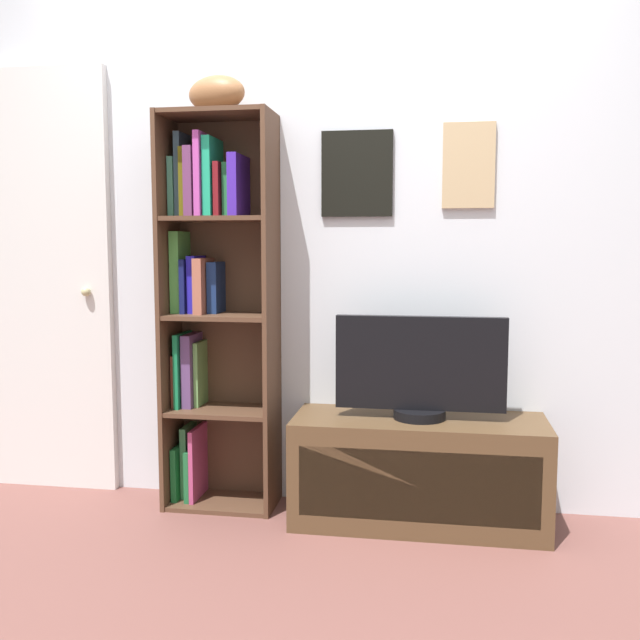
% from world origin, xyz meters
% --- Properties ---
extents(ground, '(5.20, 5.20, 0.04)m').
position_xyz_m(ground, '(0.00, 0.00, -0.02)').
color(ground, brown).
extents(back_wall, '(4.80, 0.08, 2.46)m').
position_xyz_m(back_wall, '(0.00, 1.13, 1.23)').
color(back_wall, silver).
rests_on(back_wall, ground).
extents(bookshelf, '(0.50, 0.28, 1.76)m').
position_xyz_m(bookshelf, '(-0.44, 0.99, 0.95)').
color(bookshelf, '#4F3423').
rests_on(bookshelf, ground).
extents(football, '(0.31, 0.23, 0.15)m').
position_xyz_m(football, '(-0.39, 0.96, 1.84)').
color(football, '#925F3A').
rests_on(football, bookshelf).
extents(tv_stand, '(1.07, 0.41, 0.46)m').
position_xyz_m(tv_stand, '(0.50, 0.89, 0.23)').
color(tv_stand, '#503923').
rests_on(tv_stand, ground).
extents(television, '(0.71, 0.22, 0.44)m').
position_xyz_m(television, '(0.50, 0.89, 0.67)').
color(television, black).
rests_on(television, tv_stand).
extents(door, '(0.88, 0.09, 2.02)m').
position_xyz_m(door, '(-1.40, 1.08, 1.01)').
color(door, silver).
rests_on(door, ground).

